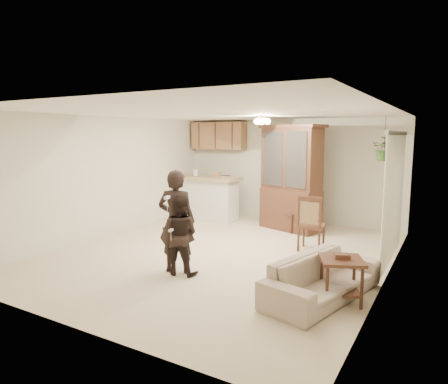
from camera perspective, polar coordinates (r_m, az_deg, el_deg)
The scene contains 23 objects.
floor at distance 7.29m, azimuth -0.25°, elevation -8.75°, with size 6.50×6.50×0.00m, color beige.
ceiling at distance 6.98m, azimuth -0.27°, elevation 11.28°, with size 5.50×6.50×0.02m, color white.
wall_back at distance 9.95m, azimuth 9.23°, elevation 3.03°, with size 5.50×0.02×2.50m, color beige.
wall_front at distance 4.56m, azimuth -21.36°, elevation -3.39°, with size 5.50×0.02×2.50m, color beige.
wall_left at distance 8.73m, azimuth -16.05°, elevation 2.12°, with size 0.02×6.50×2.50m, color beige.
wall_right at distance 6.13m, azimuth 22.53°, elevation -0.62°, with size 0.02×6.50×2.50m, color beige.
breakfast_bar at distance 10.07m, azimuth -2.61°, elevation -1.11°, with size 1.60×0.55×1.00m, color silver.
bar_top at distance 10.00m, azimuth -2.63°, elevation 2.00°, with size 1.75×0.70×0.08m, color tan.
upper_cabinets at distance 10.58m, azimuth -0.77°, elevation 8.04°, with size 1.50×0.34×0.70m, color brown.
vertical_blinds at distance 7.04m, azimuth 23.12°, elevation -0.82°, with size 0.06×2.30×2.10m, color silver, non-canonical shape.
ceiling_fixture at distance 7.95m, azimuth 5.44°, elevation 10.14°, with size 0.36×0.36×0.20m, color #FFF2BF, non-canonical shape.
hanging_plant at distance 8.51m, azimuth 21.91°, elevation 5.76°, with size 0.43×0.37×0.48m, color #2B5321.
plant_cord at distance 8.51m, azimuth 22.02°, elevation 7.94°, with size 0.01×0.01×0.65m, color black.
sofa at distance 5.44m, azimuth 13.93°, elevation -10.89°, with size 1.87×0.73×0.73m, color beige.
adult at distance 6.18m, azimuth -6.82°, elevation -3.28°, with size 0.66×0.43×1.80m, color black.
child at distance 6.12m, azimuth -6.40°, elevation -5.54°, with size 0.66×0.51×1.35m, color black.
china_hutch at distance 8.99m, azimuth 9.53°, elevation 1.89°, with size 1.59×1.00×2.34m.
side_table at distance 5.40m, azimuth 16.38°, elevation -11.91°, with size 0.69×0.69×0.63m.
chair_bar at distance 10.14m, azimuth -0.56°, elevation -2.13°, with size 0.62×0.62×1.10m.
chair_hutch_left at distance 8.96m, azimuth 9.85°, elevation -3.94°, with size 0.57×0.57×0.93m.
chair_hutch_right at distance 7.59m, azimuth 12.35°, elevation -5.97°, with size 0.49×0.49×1.03m.
controller_adult at distance 5.78m, azimuth -8.14°, elevation -0.79°, with size 0.04×0.14×0.04m, color white.
controller_child at distance 5.86m, azimuth -7.61°, elevation -5.43°, with size 0.03×0.11×0.03m, color white.
Camera 1 is at (3.52, -6.02, 2.12)m, focal length 32.00 mm.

